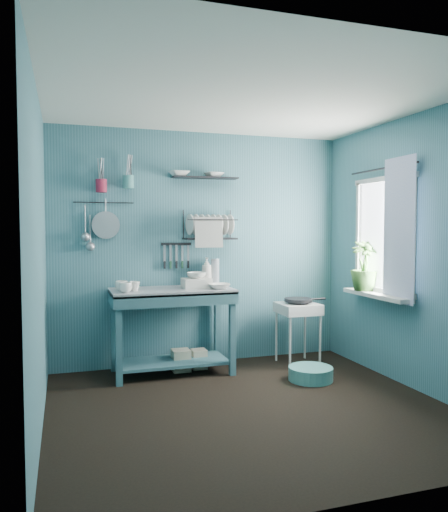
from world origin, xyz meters
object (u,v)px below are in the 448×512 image
object	(u,v)px
frying_pan	(298,300)
utensil_cup_teal	(128,182)
dish_rack	(210,225)
colander	(106,225)
water_bottle	(215,272)
utensil_cup_magenta	(101,186)
mug_mid	(135,286)
wash_tub	(196,283)
storage_tin_large	(181,360)
hotplate_stand	(298,333)
mug_left	(125,288)
floor_basin	(311,374)
potted_plant	(365,266)
mug_right	(121,286)
storage_tin_small	(199,359)
work_counter	(172,331)
soap_bottle	(207,271)

from	to	relation	value
frying_pan	utensil_cup_teal	xyz separation A→B (m)	(-1.76, 0.32, 1.25)
dish_rack	colander	world-z (taller)	dish_rack
water_bottle	colander	distance (m)	1.25
utensil_cup_magenta	utensil_cup_teal	world-z (taller)	utensil_cup_teal
mug_mid	wash_tub	distance (m)	0.63
utensil_cup_teal	storage_tin_large	size ratio (longest dim) A/B	0.59
water_bottle	storage_tin_large	size ratio (longest dim) A/B	1.27
water_bottle	hotplate_stand	world-z (taller)	water_bottle
mug_left	floor_basin	xyz separation A→B (m)	(1.70, -0.49, -0.84)
dish_rack	utensil_cup_teal	size ratio (longest dim) A/B	4.23
mug_mid	potted_plant	xyz separation A→B (m)	(2.29, -0.44, 0.18)
wash_tub	frying_pan	xyz separation A→B (m)	(1.12, -0.04, -0.22)
frying_pan	utensil_cup_teal	bearing A→B (deg)	169.85
mug_left	dish_rack	world-z (taller)	dish_rack
hotplate_stand	frying_pan	distance (m)	0.37
mug_right	utensil_cup_magenta	xyz separation A→B (m)	(-0.16, 0.25, 0.99)
wash_tub	colander	distance (m)	1.09
mug_mid	storage_tin_small	world-z (taller)	mug_mid
water_bottle	storage_tin_small	world-z (taller)	water_bottle
work_counter	hotplate_stand	size ratio (longest dim) A/B	1.85
soap_bottle	floor_basin	size ratio (longest dim) A/B	0.70
soap_bottle	utensil_cup_teal	size ratio (longest dim) A/B	2.30
soap_bottle	water_bottle	bearing A→B (deg)	11.31
soap_bottle	dish_rack	bearing A→B (deg)	5.26
frying_pan	mug_mid	bearing A→B (deg)	179.93
floor_basin	hotplate_stand	bearing A→B (deg)	75.62
mug_left	colander	xyz separation A→B (m)	(-0.14, 0.44, 0.59)
hotplate_stand	frying_pan	size ratio (longest dim) A/B	2.19
floor_basin	mug_mid	bearing A→B (deg)	159.88
dish_rack	colander	bearing A→B (deg)	-179.02
mug_left	mug_mid	bearing A→B (deg)	45.00
mug_right	frying_pan	distance (m)	1.89
hotplate_stand	floor_basin	size ratio (longest dim) A/B	1.54
potted_plant	storage_tin_small	distance (m)	1.97
frying_pan	potted_plant	distance (m)	0.79
utensil_cup_teal	storage_tin_large	world-z (taller)	utensil_cup_teal
wash_tub	storage_tin_large	size ratio (longest dim) A/B	1.27
work_counter	soap_bottle	xyz separation A→B (m)	(0.42, 0.20, 0.58)
potted_plant	utensil_cup_teal	bearing A→B (deg)	161.77
mug_right	storage_tin_large	bearing A→B (deg)	4.76
wash_tub	storage_tin_small	xyz separation A→B (m)	(0.05, 0.10, -0.81)
mug_right	potted_plant	xyz separation A→B (m)	(2.41, -0.50, 0.18)
mug_right	potted_plant	size ratio (longest dim) A/B	0.24
wash_tub	hotplate_stand	distance (m)	1.26
utensil_cup_magenta	mug_left	bearing A→B (deg)	-66.33
utensil_cup_magenta	colander	xyz separation A→B (m)	(0.04, 0.03, -0.39)
colander	floor_basin	size ratio (longest dim) A/B	0.65
wash_tub	dish_rack	bearing A→B (deg)	46.93
water_bottle	utensil_cup_teal	distance (m)	1.31
mug_mid	storage_tin_small	bearing A→B (deg)	11.63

